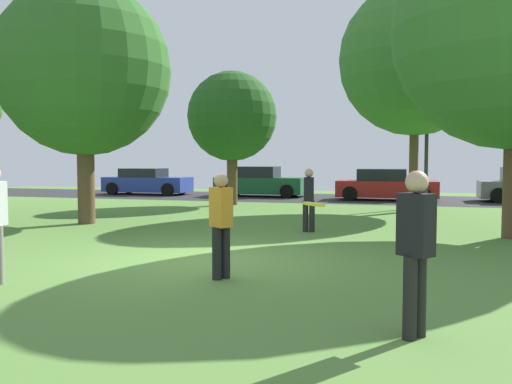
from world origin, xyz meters
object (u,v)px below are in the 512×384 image
Objects in this scene: person_thrower at (221,221)px; frisbee_disc at (314,204)px; oak_tree_center at (415,59)px; street_lamp_post at (426,148)px; parked_car_green at (260,183)px; birch_tree_lone at (232,117)px; person_walking at (309,197)px; parked_car_blue at (147,182)px; parked_car_red at (386,186)px; person_catcher at (416,246)px; oak_tree_left at (84,70)px.

frisbee_disc is (1.61, -1.12, 0.38)m from person_thrower.
oak_tree_center reaches higher than street_lamp_post.
oak_tree_center is at bearing -38.78° from parked_car_green.
birch_tree_lone is 7.20m from oak_tree_center.
birch_tree_lone is 3.34× the size of person_thrower.
person_thrower is at bearing 171.83° from person_walking.
parked_car_green is (6.09, 0.22, 0.04)m from parked_car_blue.
person_thrower is 16.96m from parked_car_red.
birch_tree_lone reaches higher than frisbee_disc.
person_thrower reaches higher than parked_car_green.
person_catcher is 0.38× the size of parked_car_red.
person_walking is at bearing 0.57° from oak_tree_left.
person_thrower is at bearing -103.00° from oak_tree_center.
oak_tree_left is 1.49× the size of street_lamp_post.
parked_car_blue is (-12.22, 18.59, -0.62)m from frisbee_disc.
parked_car_red reaches higher than frisbee_disc.
parked_car_blue is 0.99× the size of street_lamp_post.
birch_tree_lone is at bearing 75.49° from oak_tree_left.
frisbee_disc is 0.07× the size of parked_car_green.
oak_tree_center is at bearing -54.94° from person_catcher.
person_walking reaches higher than parked_car_green.
frisbee_disc is at bearing 0.00° from person_catcher.
oak_tree_left is 1.53× the size of parked_car_red.
oak_tree_center is 1.17× the size of oak_tree_left.
frisbee_disc is at bearing -96.17° from street_lamp_post.
parked_car_green is (1.54, 12.20, -3.61)m from oak_tree_left.
person_walking is at bearing -68.48° from parked_car_green.
person_catcher is 23.57m from parked_car_blue.
birch_tree_lone is 8.79m from person_walking.
birch_tree_lone is at bearing 26.79° from person_walking.
frisbee_disc is (5.82, -13.75, -2.25)m from birch_tree_lone.
oak_tree_left is at bearing -97.19° from parked_car_green.
person_thrower is (6.06, -5.48, -3.42)m from oak_tree_left.
parked_car_blue reaches higher than frisbee_disc.
person_thrower is 0.36× the size of parked_car_green.
parked_car_green is (-7.30, 19.62, -0.25)m from person_catcher.
parked_car_green is (-4.52, 17.68, -0.19)m from person_thrower.
parked_car_red is at bearing 36.38° from birch_tree_lone.
person_catcher is (2.78, -1.94, 0.06)m from person_thrower.
street_lamp_post is at bearing 111.59° from person_thrower.
parked_car_red is (12.17, -0.58, 0.01)m from parked_car_blue.
person_catcher is at bearing -166.87° from person_walking.
parked_car_blue is at bearing 163.91° from street_lamp_post.
oak_tree_center is at bearing -76.91° from parked_car_red.
parked_car_blue is at bearing 157.17° from oak_tree_center.
oak_tree_left reaches higher than frisbee_disc.
parked_car_green is (-7.26, 5.83, -4.56)m from oak_tree_center.
oak_tree_center is 26.07× the size of frisbee_disc.
oak_tree_center reaches higher than person_walking.
parked_car_green is at bearing 139.23° from person_thrower.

